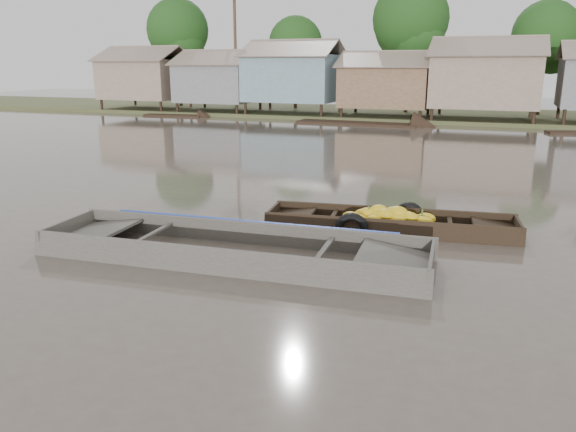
% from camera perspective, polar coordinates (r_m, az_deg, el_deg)
% --- Properties ---
extents(ground, '(120.00, 120.00, 0.00)m').
position_cam_1_polar(ground, '(10.65, -0.68, -5.18)').
color(ground, '#4E443C').
rests_on(ground, ground).
extents(riverbank, '(120.00, 12.47, 10.22)m').
position_cam_1_polar(riverbank, '(41.17, 20.33, 13.43)').
color(riverbank, '#384723').
rests_on(riverbank, ground).
extents(banana_boat, '(5.80, 2.05, 0.80)m').
position_cam_1_polar(banana_boat, '(13.13, 9.96, -0.70)').
color(banana_boat, black).
rests_on(banana_boat, ground).
extents(viewer_boat, '(7.88, 2.55, 0.62)m').
position_cam_1_polar(viewer_boat, '(11.17, -5.46, -3.91)').
color(viewer_boat, '#3E3934').
rests_on(viewer_boat, ground).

